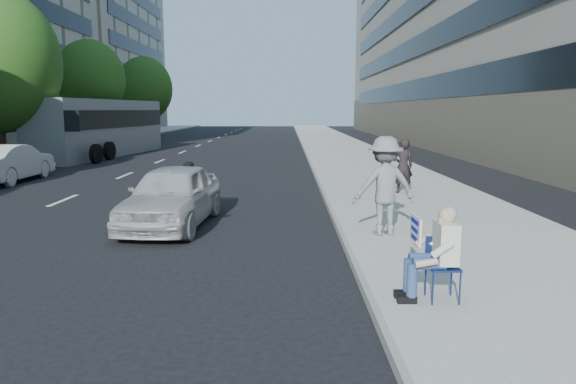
{
  "coord_description": "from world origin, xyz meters",
  "views": [
    {
      "loc": [
        0.29,
        -7.34,
        2.72
      ],
      "look_at": [
        0.31,
        2.21,
        1.19
      ],
      "focal_mm": 32.0,
      "sensor_mm": 36.0,
      "label": 1
    }
  ],
  "objects_px": {
    "seated_protester": "(435,248)",
    "white_sedan_mid": "(10,163)",
    "white_sedan_near": "(172,195)",
    "motorcycle": "(191,192)",
    "pedestrian_woman": "(403,166)",
    "bus": "(102,128)",
    "jogger": "(385,186)"
  },
  "relations": [
    {
      "from": "seated_protester",
      "to": "white_sedan_mid",
      "type": "xyz_separation_m",
      "value": [
        -12.56,
        12.74,
        -0.15
      ]
    },
    {
      "from": "white_sedan_near",
      "to": "motorcycle",
      "type": "distance_m",
      "value": 1.04
    },
    {
      "from": "pedestrian_woman",
      "to": "white_sedan_mid",
      "type": "bearing_deg",
      "value": -17.9
    },
    {
      "from": "seated_protester",
      "to": "pedestrian_woman",
      "type": "bearing_deg",
      "value": 80.0
    },
    {
      "from": "white_sedan_near",
      "to": "bus",
      "type": "xyz_separation_m",
      "value": [
        -8.28,
        18.74,
        0.91
      ]
    },
    {
      "from": "motorcycle",
      "to": "bus",
      "type": "height_order",
      "value": "bus"
    },
    {
      "from": "jogger",
      "to": "motorcycle",
      "type": "height_order",
      "value": "jogger"
    },
    {
      "from": "seated_protester",
      "to": "white_sedan_mid",
      "type": "distance_m",
      "value": 17.89
    },
    {
      "from": "seated_protester",
      "to": "pedestrian_woman",
      "type": "relative_size",
      "value": 0.77
    },
    {
      "from": "jogger",
      "to": "seated_protester",
      "type": "bearing_deg",
      "value": 82.1
    },
    {
      "from": "seated_protester",
      "to": "white_sedan_mid",
      "type": "bearing_deg",
      "value": 134.59
    },
    {
      "from": "jogger",
      "to": "white_sedan_mid",
      "type": "bearing_deg",
      "value": -43.35
    },
    {
      "from": "jogger",
      "to": "motorcycle",
      "type": "distance_m",
      "value": 5.14
    },
    {
      "from": "pedestrian_woman",
      "to": "bus",
      "type": "bearing_deg",
      "value": -49.07
    },
    {
      "from": "white_sedan_near",
      "to": "motorcycle",
      "type": "relative_size",
      "value": 2.07
    },
    {
      "from": "white_sedan_mid",
      "to": "bus",
      "type": "bearing_deg",
      "value": -88.34
    },
    {
      "from": "bus",
      "to": "white_sedan_mid",
      "type": "bearing_deg",
      "value": -79.85
    },
    {
      "from": "white_sedan_mid",
      "to": "motorcycle",
      "type": "relative_size",
      "value": 2.14
    },
    {
      "from": "seated_protester",
      "to": "pedestrian_woman",
      "type": "xyz_separation_m",
      "value": [
        1.61,
        9.14,
        0.12
      ]
    },
    {
      "from": "bus",
      "to": "jogger",
      "type": "bearing_deg",
      "value": -49.34
    },
    {
      "from": "white_sedan_mid",
      "to": "white_sedan_near",
      "type": "bearing_deg",
      "value": 135.64
    },
    {
      "from": "seated_protester",
      "to": "pedestrian_woman",
      "type": "height_order",
      "value": "pedestrian_woman"
    },
    {
      "from": "white_sedan_near",
      "to": "pedestrian_woman",
      "type": "bearing_deg",
      "value": 35.97
    },
    {
      "from": "white_sedan_mid",
      "to": "motorcycle",
      "type": "height_order",
      "value": "white_sedan_mid"
    },
    {
      "from": "seated_protester",
      "to": "bus",
      "type": "bearing_deg",
      "value": 118.47
    },
    {
      "from": "jogger",
      "to": "bus",
      "type": "distance_m",
      "value": 24.06
    },
    {
      "from": "pedestrian_woman",
      "to": "white_sedan_near",
      "type": "bearing_deg",
      "value": 28.13
    },
    {
      "from": "motorcycle",
      "to": "white_sedan_mid",
      "type": "bearing_deg",
      "value": 133.35
    },
    {
      "from": "pedestrian_woman",
      "to": "white_sedan_near",
      "type": "relative_size",
      "value": 0.4
    },
    {
      "from": "jogger",
      "to": "white_sedan_near",
      "type": "bearing_deg",
      "value": -25.22
    },
    {
      "from": "pedestrian_woman",
      "to": "motorcycle",
      "type": "bearing_deg",
      "value": 22.03
    },
    {
      "from": "white_sedan_near",
      "to": "seated_protester",
      "type": "bearing_deg",
      "value": -43.74
    }
  ]
}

